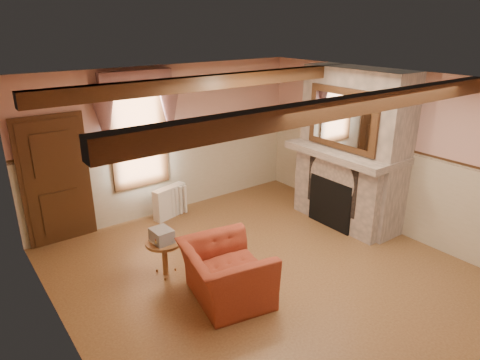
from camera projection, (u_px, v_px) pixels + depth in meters
floor at (269, 276)px, 6.32m from camera, size 5.50×6.00×0.01m
ceiling at (274, 83)px, 5.33m from camera, size 5.50×6.00×0.01m
wall_back at (168, 141)px, 8.08m from camera, size 5.50×0.02×2.80m
wall_left at (63, 248)px, 4.29m from camera, size 0.02×6.00×2.80m
wall_right at (393, 153)px, 7.36m from camera, size 0.02×6.00×2.80m
wainscot at (270, 230)px, 6.05m from camera, size 5.50×6.00×1.50m
chair_rail at (271, 181)px, 5.79m from camera, size 5.50×6.00×0.08m
firebox at (333, 202)px, 7.72m from camera, size 0.20×0.95×0.90m
armchair at (226, 273)px, 5.69m from camera, size 1.24×1.36×0.77m
side_table at (165, 258)px, 6.26m from camera, size 0.54×0.54×0.55m
book_stack at (162, 236)px, 6.11m from camera, size 0.27×0.33×0.20m
radiator at (170, 202)px, 8.13m from camera, size 0.72×0.36×0.60m
bowl at (349, 147)px, 7.47m from camera, size 0.31×0.31×0.08m
mantel_clock at (320, 136)px, 7.96m from camera, size 0.14×0.24×0.20m
oil_lamp at (334, 137)px, 7.70m from camera, size 0.11×0.11×0.28m
candle_red at (383, 154)px, 6.92m from camera, size 0.06×0.06×0.16m
jar_yellow at (372, 152)px, 7.10m from camera, size 0.06×0.06×0.12m
fireplace at (353, 148)px, 7.63m from camera, size 0.85×2.00×2.80m
mantel at (346, 152)px, 7.54m from camera, size 1.05×2.05×0.12m
overmantel_mirror at (342, 119)px, 7.22m from camera, size 0.06×1.44×1.04m
door at (56, 183)px, 6.99m from camera, size 1.10×0.10×2.10m
window at (138, 133)px, 7.64m from camera, size 1.06×0.08×2.02m
window_drapes at (137, 100)px, 7.36m from camera, size 1.30×0.14×1.40m
ceiling_beam_front at (349, 106)px, 4.46m from camera, size 5.50×0.18×0.20m
ceiling_beam_back at (220, 81)px, 6.27m from camera, size 5.50×0.18×0.20m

